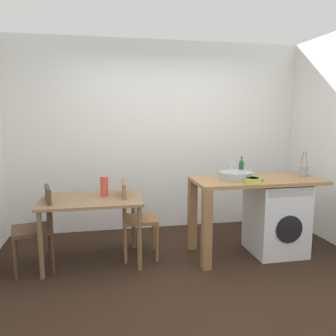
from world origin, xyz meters
name	(u,v)px	position (x,y,z in m)	size (l,w,h in m)	color
ground_plane	(188,280)	(0.00, 0.00, 0.00)	(5.46, 5.46, 0.00)	black
wall_back	(158,137)	(0.00, 1.75, 1.35)	(4.60, 0.10, 2.70)	white
dining_table	(91,207)	(-0.95, 0.64, 0.64)	(1.10, 0.76, 0.74)	olive
chair_person_seat	(39,224)	(-1.50, 0.56, 0.51)	(0.48, 0.48, 0.90)	#4C3323
chair_opposite	(134,215)	(-0.48, 0.69, 0.51)	(0.41, 0.41, 0.90)	olive
kitchen_counter	(240,193)	(0.75, 0.49, 0.76)	(1.50, 0.68, 0.92)	#9E7042
washing_machine	(276,218)	(1.22, 0.49, 0.43)	(0.60, 0.61, 0.86)	silver
sink_basin	(236,176)	(0.70, 0.49, 0.97)	(0.38, 0.38, 0.09)	#9EA0A5
tap	(231,165)	(0.70, 0.67, 1.06)	(0.02, 0.02, 0.28)	#B2B2B7
bottle_tall_green	(241,167)	(0.87, 0.75, 1.02)	(0.06, 0.06, 0.23)	#19592D
mixing_bowl	(252,180)	(0.80, 0.29, 0.95)	(0.19, 0.19, 0.05)	#A8C63D
utensil_crock	(304,170)	(1.59, 0.54, 0.99)	(0.11, 0.11, 0.30)	gray
vase	(104,186)	(-0.80, 0.74, 0.85)	(0.09, 0.09, 0.22)	#D84C38
scissors	(257,180)	(0.91, 0.39, 0.92)	(0.15, 0.06, 0.01)	#B2B2B7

